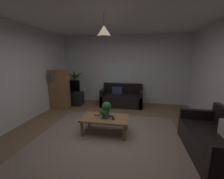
{
  "coord_description": "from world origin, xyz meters",
  "views": [
    {
      "loc": [
        0.61,
        -3.0,
        1.76
      ],
      "look_at": [
        0.0,
        0.3,
        1.05
      ],
      "focal_mm": 22.97,
      "sensor_mm": 36.0,
      "label": 1
    }
  ],
  "objects_px": {
    "remote_on_table_1": "(113,118)",
    "couch_right_side": "(215,142)",
    "couch_under_window": "(122,98)",
    "bookshelf_corner": "(59,89)",
    "potted_palm_corner": "(75,87)",
    "pendant_lamp": "(104,31)",
    "book_on_table_0": "(97,115)",
    "book_on_table_1": "(97,114)",
    "tv_stand": "(71,98)",
    "tv": "(70,86)",
    "coffee_table": "(105,120)",
    "potted_plant_on_table": "(106,110)",
    "remote_on_table_0": "(109,116)"
  },
  "relations": [
    {
      "from": "couch_under_window",
      "to": "coffee_table",
      "type": "distance_m",
      "value": 2.22
    },
    {
      "from": "book_on_table_0",
      "to": "tv_stand",
      "type": "xyz_separation_m",
      "value": [
        -1.6,
        1.84,
        -0.16
      ]
    },
    {
      "from": "remote_on_table_1",
      "to": "couch_under_window",
      "type": "bearing_deg",
      "value": 74.67
    },
    {
      "from": "book_on_table_0",
      "to": "tv_stand",
      "type": "height_order",
      "value": "tv_stand"
    },
    {
      "from": "book_on_table_0",
      "to": "bookshelf_corner",
      "type": "distance_m",
      "value": 2.25
    },
    {
      "from": "remote_on_table_0",
      "to": "pendant_lamp",
      "type": "relative_size",
      "value": 0.34
    },
    {
      "from": "book_on_table_1",
      "to": "tv_stand",
      "type": "distance_m",
      "value": 2.44
    },
    {
      "from": "couch_under_window",
      "to": "book_on_table_0",
      "type": "bearing_deg",
      "value": -99.68
    },
    {
      "from": "bookshelf_corner",
      "to": "pendant_lamp",
      "type": "distance_m",
      "value": 2.95
    },
    {
      "from": "tv",
      "to": "remote_on_table_1",
      "type": "bearing_deg",
      "value": -43.8
    },
    {
      "from": "couch_under_window",
      "to": "bookshelf_corner",
      "type": "distance_m",
      "value": 2.32
    },
    {
      "from": "remote_on_table_1",
      "to": "tv",
      "type": "bearing_deg",
      "value": 119.42
    },
    {
      "from": "coffee_table",
      "to": "tv",
      "type": "distance_m",
      "value": 2.67
    },
    {
      "from": "couch_under_window",
      "to": "tv_stand",
      "type": "relative_size",
      "value": 1.73
    },
    {
      "from": "potted_palm_corner",
      "to": "book_on_table_0",
      "type": "bearing_deg",
      "value": -54.98
    },
    {
      "from": "coffee_table",
      "to": "potted_plant_on_table",
      "type": "relative_size",
      "value": 2.82
    },
    {
      "from": "remote_on_table_0",
      "to": "couch_under_window",
      "type": "bearing_deg",
      "value": 9.77
    },
    {
      "from": "tv_stand",
      "to": "tv",
      "type": "height_order",
      "value": "tv"
    },
    {
      "from": "couch_right_side",
      "to": "book_on_table_0",
      "type": "height_order",
      "value": "couch_right_side"
    },
    {
      "from": "coffee_table",
      "to": "pendant_lamp",
      "type": "height_order",
      "value": "pendant_lamp"
    },
    {
      "from": "book_on_table_1",
      "to": "tv",
      "type": "bearing_deg",
      "value": 131.32
    },
    {
      "from": "remote_on_table_0",
      "to": "pendant_lamp",
      "type": "xyz_separation_m",
      "value": [
        -0.08,
        -0.09,
        1.93
      ]
    },
    {
      "from": "book_on_table_0",
      "to": "book_on_table_1",
      "type": "distance_m",
      "value": 0.02
    },
    {
      "from": "tv",
      "to": "pendant_lamp",
      "type": "relative_size",
      "value": 1.63
    },
    {
      "from": "potted_palm_corner",
      "to": "pendant_lamp",
      "type": "xyz_separation_m",
      "value": [
        1.84,
        -2.4,
        1.72
      ]
    },
    {
      "from": "potted_plant_on_table",
      "to": "tv",
      "type": "relative_size",
      "value": 0.51
    },
    {
      "from": "couch_under_window",
      "to": "couch_right_side",
      "type": "xyz_separation_m",
      "value": [
        2.03,
        -2.67,
        -0.0
      ]
    },
    {
      "from": "tv_stand",
      "to": "potted_palm_corner",
      "type": "relative_size",
      "value": 0.66
    },
    {
      "from": "book_on_table_1",
      "to": "pendant_lamp",
      "type": "height_order",
      "value": "pendant_lamp"
    },
    {
      "from": "coffee_table",
      "to": "book_on_table_1",
      "type": "relative_size",
      "value": 9.03
    },
    {
      "from": "couch_under_window",
      "to": "book_on_table_1",
      "type": "relative_size",
      "value": 12.63
    },
    {
      "from": "coffee_table",
      "to": "remote_on_table_1",
      "type": "distance_m",
      "value": 0.21
    },
    {
      "from": "remote_on_table_1",
      "to": "tv",
      "type": "xyz_separation_m",
      "value": [
        -2.02,
        1.93,
        0.33
      ]
    },
    {
      "from": "couch_right_side",
      "to": "bookshelf_corner",
      "type": "xyz_separation_m",
      "value": [
        -4.18,
        1.89,
        0.44
      ]
    },
    {
      "from": "couch_under_window",
      "to": "bookshelf_corner",
      "type": "xyz_separation_m",
      "value": [
        -2.14,
        -0.78,
        0.44
      ]
    },
    {
      "from": "book_on_table_0",
      "to": "pendant_lamp",
      "type": "bearing_deg",
      "value": -22.14
    },
    {
      "from": "book_on_table_0",
      "to": "bookshelf_corner",
      "type": "height_order",
      "value": "bookshelf_corner"
    },
    {
      "from": "remote_on_table_1",
      "to": "couch_right_side",
      "type": "bearing_deg",
      "value": -29.19
    },
    {
      "from": "bookshelf_corner",
      "to": "remote_on_table_0",
      "type": "bearing_deg",
      "value": -32.66
    },
    {
      "from": "book_on_table_1",
      "to": "tv",
      "type": "distance_m",
      "value": 2.43
    },
    {
      "from": "bookshelf_corner",
      "to": "book_on_table_0",
      "type": "bearing_deg",
      "value": -36.94
    },
    {
      "from": "remote_on_table_1",
      "to": "potted_palm_corner",
      "type": "height_order",
      "value": "potted_palm_corner"
    },
    {
      "from": "book_on_table_0",
      "to": "potted_palm_corner",
      "type": "relative_size",
      "value": 0.09
    },
    {
      "from": "coffee_table",
      "to": "book_on_table_1",
      "type": "bearing_deg",
      "value": 157.02
    },
    {
      "from": "couch_under_window",
      "to": "remote_on_table_0",
      "type": "relative_size",
      "value": 9.72
    },
    {
      "from": "couch_under_window",
      "to": "tv",
      "type": "height_order",
      "value": "tv"
    },
    {
      "from": "potted_plant_on_table",
      "to": "bookshelf_corner",
      "type": "distance_m",
      "value": 2.49
    },
    {
      "from": "coffee_table",
      "to": "bookshelf_corner",
      "type": "xyz_separation_m",
      "value": [
        -2.0,
        1.43,
        0.37
      ]
    },
    {
      "from": "book_on_table_0",
      "to": "pendant_lamp",
      "type": "height_order",
      "value": "pendant_lamp"
    },
    {
      "from": "couch_under_window",
      "to": "remote_on_table_0",
      "type": "bearing_deg",
      "value": -91.65
    }
  ]
}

